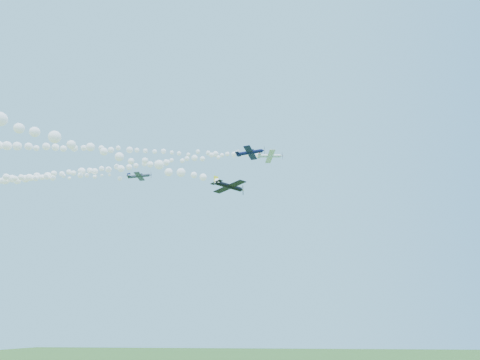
# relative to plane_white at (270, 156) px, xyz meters

# --- Properties ---
(plane_white) EXTENTS (7.29, 7.71, 1.95)m
(plane_white) POSITION_rel_plane_white_xyz_m (0.00, 0.00, 0.00)
(plane_white) COLOR silver
(smoke_trail_white) EXTENTS (73.37, 19.71, 3.06)m
(smoke_trail_white) POSITION_rel_plane_white_xyz_m (-38.76, -9.34, -0.32)
(smoke_trail_white) COLOR white
(plane_navy) EXTENTS (7.44, 7.89, 1.99)m
(plane_navy) POSITION_rel_plane_white_xyz_m (-4.21, -12.11, -4.17)
(plane_navy) COLOR #0C1137
(smoke_trail_navy) EXTENTS (74.12, 12.82, 2.91)m
(smoke_trail_navy) POSITION_rel_plane_white_xyz_m (-43.46, -6.56, -4.38)
(smoke_trail_navy) COLOR white
(plane_grey) EXTENTS (6.58, 6.90, 1.86)m
(plane_grey) POSITION_rel_plane_white_xyz_m (-34.14, -5.59, -6.36)
(plane_grey) COLOR #343B4B
(smoke_trail_grey) EXTENTS (61.66, 9.37, 3.00)m
(smoke_trail_grey) POSITION_rel_plane_white_xyz_m (-66.89, -9.45, -6.78)
(smoke_trail_grey) COLOR white
(plane_black) EXTENTS (6.76, 6.58, 2.18)m
(plane_black) POSITION_rel_plane_white_xyz_m (-6.45, -30.52, -19.16)
(plane_black) COLOR black
(smoke_trail_black) EXTENTS (43.56, 49.67, 2.97)m
(smoke_trail_black) POSITION_rel_plane_white_xyz_m (-29.20, -56.68, -19.41)
(smoke_trail_black) COLOR white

